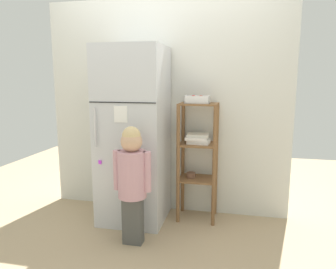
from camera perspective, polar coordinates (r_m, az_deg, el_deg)
ground_plane at (r=3.28m, az=-1.78°, el=-15.39°), size 6.00×6.00×0.00m
kitchen_wall_back at (r=3.31m, az=-0.42°, el=4.86°), size 2.56×0.03×2.22m
refrigerator at (r=3.10m, az=-6.29°, el=-0.20°), size 0.63×0.62×1.72m
child_standing at (r=2.67m, az=-6.52°, el=-7.13°), size 0.33×0.24×1.03m
pantry_shelf_unit at (r=3.13m, az=5.40°, el=-2.91°), size 0.38×0.31×1.18m
fruit_bin at (r=3.03m, az=5.34°, el=6.30°), size 0.24×0.17×0.08m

